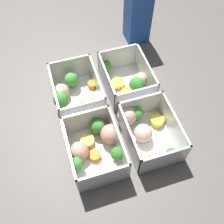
{
  "coord_description": "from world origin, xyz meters",
  "views": [
    {
      "loc": [
        0.34,
        -0.11,
        0.58
      ],
      "look_at": [
        0.0,
        0.0,
        0.03
      ],
      "focal_mm": 42.0,
      "sensor_mm": 36.0,
      "label": 1
    }
  ],
  "objects_px": {
    "container_far_right": "(144,129)",
    "juice_carton": "(138,12)",
    "container_near_right": "(97,148)",
    "container_near_left": "(77,95)",
    "container_far_left": "(128,81)"
  },
  "relations": [
    {
      "from": "container_far_right",
      "to": "juice_carton",
      "type": "xyz_separation_m",
      "value": [
        -0.34,
        0.1,
        0.07
      ]
    },
    {
      "from": "container_far_right",
      "to": "juice_carton",
      "type": "bearing_deg",
      "value": 162.86
    },
    {
      "from": "juice_carton",
      "to": "container_near_right",
      "type": "bearing_deg",
      "value": -32.62
    },
    {
      "from": "container_near_left",
      "to": "juice_carton",
      "type": "xyz_separation_m",
      "value": [
        -0.19,
        0.24,
        0.07
      ]
    },
    {
      "from": "container_far_left",
      "to": "container_far_right",
      "type": "distance_m",
      "value": 0.15
    },
    {
      "from": "container_near_left",
      "to": "juice_carton",
      "type": "bearing_deg",
      "value": 129.18
    },
    {
      "from": "container_near_right",
      "to": "container_far_right",
      "type": "relative_size",
      "value": 0.9
    },
    {
      "from": "container_far_right",
      "to": "juice_carton",
      "type": "distance_m",
      "value": 0.36
    },
    {
      "from": "container_far_left",
      "to": "juice_carton",
      "type": "relative_size",
      "value": 0.78
    },
    {
      "from": "container_near_left",
      "to": "container_far_left",
      "type": "xyz_separation_m",
      "value": [
        -0.01,
        0.14,
        -0.0
      ]
    },
    {
      "from": "container_near_left",
      "to": "container_far_left",
      "type": "relative_size",
      "value": 1.09
    },
    {
      "from": "container_far_left",
      "to": "container_near_right",
      "type": "bearing_deg",
      "value": -38.64
    },
    {
      "from": "container_far_left",
      "to": "container_far_right",
      "type": "bearing_deg",
      "value": -4.7
    },
    {
      "from": "container_near_left",
      "to": "container_far_left",
      "type": "height_order",
      "value": "same"
    },
    {
      "from": "container_far_left",
      "to": "container_far_right",
      "type": "height_order",
      "value": "same"
    }
  ]
}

